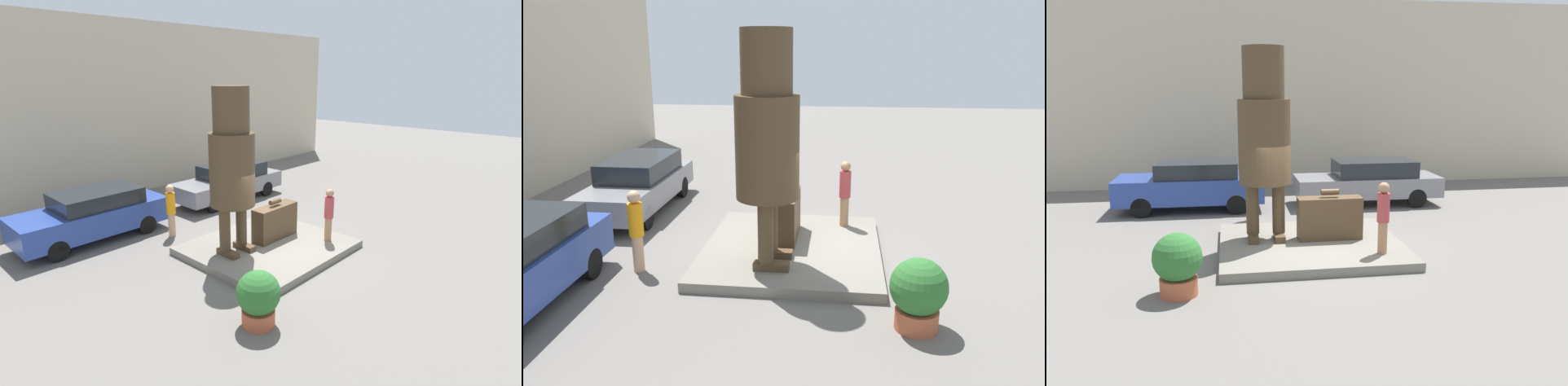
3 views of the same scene
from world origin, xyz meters
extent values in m
plane|color=slate|center=(0.00, 0.00, 0.00)|extent=(60.00, 60.00, 0.00)
cube|color=slate|center=(0.00, 0.00, 0.10)|extent=(4.28, 3.80, 0.21)
cube|color=beige|center=(0.00, 8.64, 3.56)|extent=(28.00, 0.60, 7.12)
cube|color=#4C3823|center=(-1.35, 0.27, 0.28)|extent=(0.24, 0.70, 0.15)
cube|color=#4C3823|center=(-0.72, 0.27, 0.28)|extent=(0.24, 0.70, 0.15)
cylinder|color=#4C3823|center=(-1.35, 0.38, 0.97)|extent=(0.31, 0.31, 1.22)
cylinder|color=#4C3823|center=(-0.72, 0.38, 0.97)|extent=(0.31, 0.31, 1.22)
cylinder|color=#4C3823|center=(-1.04, 0.38, 2.57)|extent=(1.22, 1.22, 1.97)
cylinder|color=#4C3823|center=(-1.04, 0.38, 4.14)|extent=(0.96, 0.96, 1.18)
cube|color=#4C3823|center=(0.49, 0.17, 0.72)|extent=(1.55, 0.49, 1.02)
cylinder|color=#4C3823|center=(0.49, 0.17, 1.36)|extent=(0.43, 0.15, 0.15)
cylinder|color=#A87A56|center=(1.42, -1.12, 0.57)|extent=(0.21, 0.21, 0.72)
cylinder|color=#B23D42|center=(1.42, -1.12, 1.25)|extent=(0.27, 0.27, 0.64)
sphere|color=#A87A56|center=(1.42, -1.12, 1.69)|extent=(0.24, 0.24, 0.24)
cube|color=#284293|center=(-3.08, 4.63, 0.69)|extent=(4.53, 1.84, 0.77)
cube|color=#1E2328|center=(-2.85, 4.63, 1.31)|extent=(2.49, 1.65, 0.47)
cylinder|color=black|center=(-4.49, 3.80, 0.30)|extent=(0.61, 0.18, 0.61)
cylinder|color=black|center=(-4.49, 5.45, 0.30)|extent=(0.61, 0.18, 0.61)
cylinder|color=black|center=(-1.68, 3.80, 0.30)|extent=(0.61, 0.18, 0.61)
cylinder|color=black|center=(-1.68, 5.45, 0.30)|extent=(0.61, 0.18, 0.61)
cube|color=gray|center=(2.63, 4.56, 0.63)|extent=(4.72, 1.72, 0.64)
cube|color=#1E2328|center=(2.87, 4.56, 1.21)|extent=(2.60, 1.55, 0.52)
cylinder|color=black|center=(1.17, 3.79, 0.31)|extent=(0.62, 0.18, 0.62)
cylinder|color=black|center=(1.17, 5.33, 0.31)|extent=(0.62, 0.18, 0.62)
cylinder|color=black|center=(4.10, 3.79, 0.31)|extent=(0.62, 0.18, 0.62)
cylinder|color=black|center=(4.10, 5.33, 0.31)|extent=(0.62, 0.18, 0.62)
cylinder|color=#AD5638|center=(-2.87, -2.30, 0.17)|extent=(0.70, 0.70, 0.35)
sphere|color=#2D6B2D|center=(-2.87, -2.30, 0.74)|extent=(0.92, 0.92, 0.92)
cylinder|color=tan|center=(-1.26, 3.00, 0.38)|extent=(0.22, 0.22, 0.76)
cylinder|color=orange|center=(-1.26, 3.00, 1.10)|extent=(0.29, 0.29, 0.68)
sphere|color=tan|center=(-1.26, 3.00, 1.57)|extent=(0.25, 0.25, 0.25)
camera|label=1|loc=(-8.21, -7.34, 5.04)|focal=28.00mm
camera|label=2|loc=(-10.38, -1.04, 4.36)|focal=35.00mm
camera|label=3|loc=(-1.89, -11.48, 3.81)|focal=35.00mm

